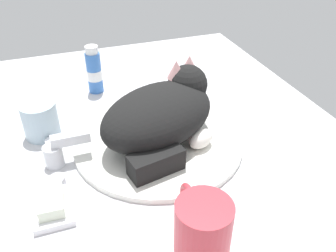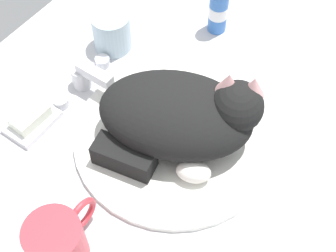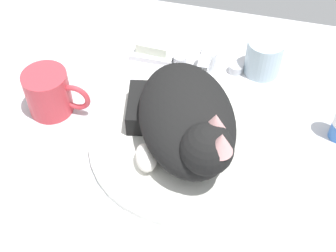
# 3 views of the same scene
# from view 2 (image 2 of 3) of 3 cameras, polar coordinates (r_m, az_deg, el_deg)

# --- Properties ---
(ground_plane) EXTENTS (1.10, 0.83, 0.03)m
(ground_plane) POSITION_cam_2_polar(r_m,az_deg,el_deg) (0.85, 0.82, -1.95)
(ground_plane) COLOR silver
(sink_basin) EXTENTS (0.35, 0.35, 0.01)m
(sink_basin) POSITION_cam_2_polar(r_m,az_deg,el_deg) (0.84, 0.83, -1.18)
(sink_basin) COLOR silver
(sink_basin) RESTS_ON ground_plane
(faucet) EXTENTS (0.15, 0.09, 0.06)m
(faucet) POSITION_cam_2_polar(r_m,az_deg,el_deg) (0.90, -9.68, 5.63)
(faucet) COLOR silver
(faucet) RESTS_ON ground_plane
(cat) EXTENTS (0.25, 0.30, 0.14)m
(cat) POSITION_cam_2_polar(r_m,az_deg,el_deg) (0.78, 1.72, 1.24)
(cat) COLOR black
(cat) RESTS_ON sink_basin
(coffee_mug) EXTENTS (0.12, 0.08, 0.09)m
(coffee_mug) POSITION_cam_2_polar(r_m,az_deg,el_deg) (0.72, -12.70, -13.08)
(coffee_mug) COLOR #C63842
(coffee_mug) RESTS_ON ground_plane
(rinse_cup) EXTENTS (0.07, 0.07, 0.08)m
(rinse_cup) POSITION_cam_2_polar(r_m,az_deg,el_deg) (0.96, -6.59, 10.90)
(rinse_cup) COLOR silver
(rinse_cup) RESTS_ON ground_plane
(soap_dish) EXTENTS (0.09, 0.06, 0.01)m
(soap_dish) POSITION_cam_2_polar(r_m,az_deg,el_deg) (0.88, -15.59, 0.45)
(soap_dish) COLOR white
(soap_dish) RESTS_ON ground_plane
(soap_bar) EXTENTS (0.07, 0.04, 0.02)m
(soap_bar) POSITION_cam_2_polar(r_m,az_deg,el_deg) (0.87, -15.83, 1.08)
(soap_bar) COLOR silver
(soap_bar) RESTS_ON soap_dish
(toothpaste_bottle) EXTENTS (0.04, 0.04, 0.12)m
(toothpaste_bottle) POSITION_cam_2_polar(r_m,az_deg,el_deg) (0.98, 5.93, 13.63)
(toothpaste_bottle) COLOR #3870C6
(toothpaste_bottle) RESTS_ON ground_plane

